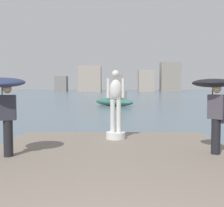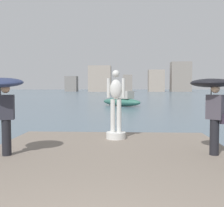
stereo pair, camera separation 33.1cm
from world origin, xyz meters
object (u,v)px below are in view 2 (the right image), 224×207
(onlooker_left, at_px, (2,93))
(statue_white_figure, at_px, (116,111))
(onlooker_right, at_px, (213,95))
(boat_mid, at_px, (122,100))

(onlooker_left, bearing_deg, statue_white_figure, 40.90)
(onlooker_right, bearing_deg, onlooker_left, -176.01)
(statue_white_figure, height_order, onlooker_right, statue_white_figure)
(onlooker_left, xyz_separation_m, boat_mid, (2.56, 23.53, -1.32))
(statue_white_figure, height_order, onlooker_left, statue_white_figure)
(onlooker_right, distance_m, boat_mid, 23.34)
(statue_white_figure, relative_size, onlooker_left, 1.14)
(onlooker_left, height_order, boat_mid, onlooker_left)
(onlooker_left, height_order, onlooker_right, onlooker_left)
(statue_white_figure, height_order, boat_mid, statue_white_figure)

